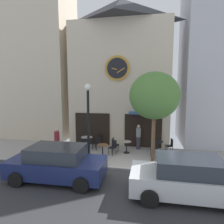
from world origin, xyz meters
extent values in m
cube|color=gray|center=(0.00, 2.01, -0.03)|extent=(26.19, 4.03, 0.05)
cube|color=#2D2D30|center=(0.00, -2.52, -0.03)|extent=(26.19, 5.03, 0.05)
cube|color=#A8A5A0|center=(0.00, 0.02, 0.04)|extent=(26.19, 0.12, 0.08)
cube|color=beige|center=(-0.72, 5.48, 4.41)|extent=(7.28, 2.90, 8.82)
pyramid|color=#2D2D33|center=(-0.72, 5.48, 9.69)|extent=(6.55, 4.06, 1.75)
cylinder|color=#B7842D|center=(-0.72, 3.97, 5.44)|extent=(1.70, 0.10, 1.70)
cylinder|color=black|center=(-0.72, 3.91, 5.44)|extent=(1.39, 0.04, 1.39)
cube|color=#B7842D|center=(-0.90, 3.87, 5.40)|extent=(0.39, 0.03, 0.15)
cube|color=#B7842D|center=(-0.46, 3.87, 5.29)|extent=(0.54, 0.03, 0.36)
cube|color=black|center=(-2.54, 3.99, 1.15)|extent=(2.55, 0.10, 2.30)
cube|color=black|center=(1.10, 3.99, 1.15)|extent=(2.55, 0.10, 2.30)
cube|color=#33568C|center=(1.32, 3.68, 2.45)|extent=(2.33, 0.90, 0.12)
cube|color=beige|center=(-8.08, 5.89, 6.17)|extent=(6.35, 3.74, 12.34)
cylinder|color=black|center=(-1.80, 0.71, 0.18)|extent=(0.32, 0.32, 0.36)
cylinder|color=black|center=(-1.80, 0.71, 1.99)|extent=(0.14, 0.14, 3.98)
sphere|color=white|center=(-1.80, 0.71, 4.16)|extent=(0.36, 0.36, 0.36)
cylinder|color=brown|center=(1.72, 1.10, 1.40)|extent=(0.20, 0.20, 2.79)
ellipsoid|color=#4C7A38|center=(1.72, 1.10, 3.72)|extent=(2.64, 2.37, 2.51)
cylinder|color=black|center=(-2.68, 3.09, 0.37)|extent=(0.07, 0.07, 0.74)
cylinder|color=black|center=(-2.68, 3.09, 0.01)|extent=(0.40, 0.40, 0.03)
cylinder|color=gray|center=(-2.68, 3.09, 0.74)|extent=(0.78, 0.78, 0.03)
cylinder|color=black|center=(-1.20, 1.55, 0.37)|extent=(0.07, 0.07, 0.74)
cylinder|color=black|center=(-1.20, 1.55, 0.01)|extent=(0.40, 0.40, 0.03)
cylinder|color=brown|center=(-1.20, 1.55, 0.74)|extent=(0.66, 0.66, 0.03)
cylinder|color=black|center=(0.12, 2.56, 0.37)|extent=(0.07, 0.07, 0.74)
cylinder|color=black|center=(0.12, 2.56, 0.01)|extent=(0.40, 0.40, 0.03)
cylinder|color=gray|center=(0.12, 2.56, 0.74)|extent=(0.61, 0.61, 0.03)
cylinder|color=black|center=(2.02, 2.99, 0.37)|extent=(0.07, 0.07, 0.73)
cylinder|color=black|center=(2.02, 2.99, 0.01)|extent=(0.40, 0.40, 0.03)
cylinder|color=black|center=(2.02, 2.99, 0.73)|extent=(0.78, 0.78, 0.03)
cube|color=black|center=(-2.09, 3.51, 0.45)|extent=(0.56, 0.56, 0.04)
cube|color=black|center=(-1.95, 3.62, 0.68)|extent=(0.27, 0.32, 0.45)
cylinder|color=black|center=(-2.33, 3.53, 0.23)|extent=(0.03, 0.03, 0.45)
cylinder|color=black|center=(-2.12, 3.27, 0.23)|extent=(0.03, 0.03, 0.45)
cylinder|color=black|center=(-2.06, 3.74, 0.23)|extent=(0.03, 0.03, 0.45)
cylinder|color=black|center=(-1.85, 3.48, 0.23)|extent=(0.03, 0.03, 0.45)
cube|color=black|center=(-2.54, 2.35, 0.45)|extent=(0.45, 0.45, 0.04)
cube|color=black|center=(-2.51, 2.17, 0.68)|extent=(0.38, 0.09, 0.45)
cylinder|color=black|center=(-2.39, 2.54, 0.23)|extent=(0.03, 0.03, 0.45)
cylinder|color=black|center=(-2.73, 2.50, 0.23)|extent=(0.03, 0.03, 0.45)
cylinder|color=black|center=(-2.35, 2.20, 0.23)|extent=(0.03, 0.03, 0.45)
cylinder|color=black|center=(-2.68, 2.16, 0.23)|extent=(0.03, 0.03, 0.45)
cube|color=black|center=(-0.71, 2.05, 0.45)|extent=(0.55, 0.55, 0.04)
cube|color=black|center=(-0.62, 2.20, 0.68)|extent=(0.35, 0.23, 0.45)
cylinder|color=black|center=(-0.94, 1.99, 0.23)|extent=(0.03, 0.03, 0.45)
cylinder|color=black|center=(-0.65, 1.82, 0.23)|extent=(0.03, 0.03, 0.45)
cylinder|color=black|center=(-0.77, 2.28, 0.23)|extent=(0.03, 0.03, 0.45)
cylinder|color=black|center=(-0.48, 2.11, 0.23)|extent=(0.03, 0.03, 0.45)
cube|color=black|center=(-0.60, 2.70, 0.45)|extent=(0.42, 0.42, 0.04)
cube|color=black|center=(-0.78, 2.71, 0.68)|extent=(0.06, 0.38, 0.45)
cylinder|color=black|center=(-0.44, 2.52, 0.23)|extent=(0.03, 0.03, 0.45)
cylinder|color=black|center=(-0.42, 2.86, 0.23)|extent=(0.03, 0.03, 0.45)
cylinder|color=black|center=(-0.78, 2.54, 0.23)|extent=(0.03, 0.03, 0.45)
cylinder|color=black|center=(-0.76, 2.88, 0.23)|extent=(0.03, 0.03, 0.45)
cube|color=black|center=(1.84, 2.24, 0.45)|extent=(0.49, 0.49, 0.04)
cube|color=black|center=(1.80, 2.06, 0.68)|extent=(0.38, 0.13, 0.45)
cylinder|color=black|center=(2.05, 2.36, 0.23)|extent=(0.03, 0.03, 0.45)
cylinder|color=black|center=(1.72, 2.44, 0.23)|extent=(0.03, 0.03, 0.45)
cylinder|color=black|center=(1.96, 2.03, 0.23)|extent=(0.03, 0.03, 0.45)
cylinder|color=black|center=(1.63, 2.11, 0.23)|extent=(0.03, 0.03, 0.45)
cube|color=black|center=(-1.96, 2.86, 0.45)|extent=(0.54, 0.54, 0.04)
cube|color=black|center=(-1.80, 2.77, 0.68)|extent=(0.22, 0.35, 0.45)
cylinder|color=black|center=(-2.03, 3.09, 0.23)|extent=(0.03, 0.03, 0.45)
cylinder|color=black|center=(-2.19, 2.79, 0.23)|extent=(0.03, 0.03, 0.45)
cylinder|color=black|center=(-1.73, 2.93, 0.23)|extent=(0.03, 0.03, 0.45)
cylinder|color=black|center=(-1.89, 2.63, 0.23)|extent=(0.03, 0.03, 0.45)
cube|color=black|center=(2.78, 3.08, 0.45)|extent=(0.47, 0.47, 0.04)
cube|color=black|center=(2.95, 3.12, 0.68)|extent=(0.12, 0.38, 0.45)
cylinder|color=black|center=(2.58, 3.21, 0.23)|extent=(0.03, 0.03, 0.45)
cylinder|color=black|center=(2.64, 2.88, 0.23)|extent=(0.03, 0.03, 0.45)
cylinder|color=black|center=(2.91, 3.28, 0.23)|extent=(0.03, 0.03, 0.45)
cylinder|color=black|center=(2.98, 2.95, 0.23)|extent=(0.03, 0.03, 0.45)
cylinder|color=#2D2D38|center=(0.82, 3.47, 0.42)|extent=(0.36, 0.36, 0.85)
cylinder|color=slate|center=(0.82, 3.47, 1.15)|extent=(0.44, 0.44, 0.60)
sphere|color=tan|center=(0.82, 3.47, 1.56)|extent=(0.22, 0.22, 0.22)
cylinder|color=#2D2D38|center=(-4.07, 1.46, 0.42)|extent=(0.32, 0.32, 0.85)
cylinder|color=maroon|center=(-4.07, 1.46, 1.15)|extent=(0.40, 0.40, 0.60)
sphere|color=tan|center=(-4.07, 1.46, 1.56)|extent=(0.22, 0.22, 0.22)
cube|color=navy|center=(-2.56, -1.59, 0.60)|extent=(4.33, 1.88, 0.75)
cube|color=#262B33|center=(-2.56, -1.59, 1.25)|extent=(2.44, 1.63, 0.60)
cylinder|color=black|center=(-1.13, -2.46, 0.32)|extent=(0.64, 0.23, 0.64)
cylinder|color=black|center=(-1.16, -0.66, 0.32)|extent=(0.64, 0.23, 0.64)
cylinder|color=black|center=(-3.96, -2.51, 0.32)|extent=(0.64, 0.23, 0.64)
cylinder|color=black|center=(-4.00, -0.71, 0.32)|extent=(0.64, 0.23, 0.64)
cube|color=#B7BABF|center=(2.95, -2.00, 0.60)|extent=(4.30, 1.80, 0.75)
cube|color=#262B33|center=(2.95, -2.00, 1.25)|extent=(2.41, 1.59, 0.60)
cylinder|color=black|center=(4.37, -1.10, 0.32)|extent=(0.64, 0.22, 0.64)
cylinder|color=black|center=(1.53, -2.90, 0.32)|extent=(0.64, 0.22, 0.64)
cylinder|color=black|center=(1.54, -1.10, 0.32)|extent=(0.64, 0.22, 0.64)
camera|label=1|loc=(1.40, -9.30, 4.15)|focal=30.95mm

